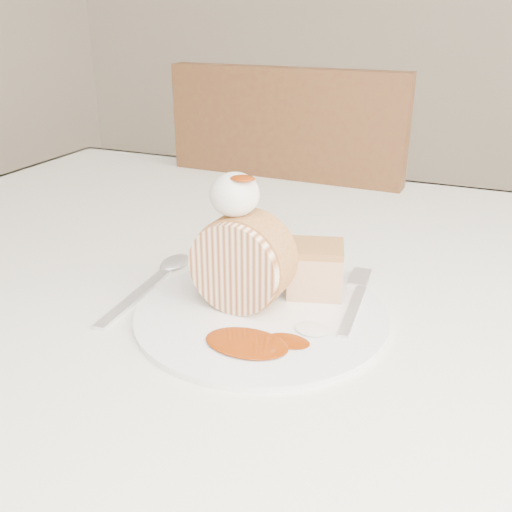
% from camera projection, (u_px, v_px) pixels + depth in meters
% --- Properties ---
extents(table, '(1.40, 0.90, 0.75)m').
position_uv_depth(table, '(322.00, 336.00, 0.72)').
color(table, silver).
rests_on(table, ground).
extents(chair_far, '(0.46, 0.46, 0.95)m').
position_uv_depth(chair_far, '(301.00, 256.00, 1.26)').
color(chair_far, brown).
rests_on(chair_far, ground).
extents(plate, '(0.32, 0.32, 0.01)m').
position_uv_depth(plate, '(261.00, 314.00, 0.59)').
color(plate, white).
rests_on(plate, table).
extents(roulade_slice, '(0.10, 0.06, 0.10)m').
position_uv_depth(roulade_slice, '(242.00, 262.00, 0.58)').
color(roulade_slice, beige).
rests_on(roulade_slice, plate).
extents(cake_chunk, '(0.07, 0.07, 0.05)m').
position_uv_depth(cake_chunk, '(315.00, 272.00, 0.62)').
color(cake_chunk, '#AE7E42').
rests_on(cake_chunk, plate).
extents(whipped_cream, '(0.05, 0.05, 0.04)m').
position_uv_depth(whipped_cream, '(235.00, 194.00, 0.56)').
color(whipped_cream, silver).
rests_on(whipped_cream, roulade_slice).
extents(caramel_drizzle, '(0.02, 0.02, 0.01)m').
position_uv_depth(caramel_drizzle, '(242.00, 173.00, 0.54)').
color(caramel_drizzle, '#7C2905').
rests_on(caramel_drizzle, whipped_cream).
extents(caramel_pool, '(0.09, 0.07, 0.00)m').
position_uv_depth(caramel_pool, '(247.00, 343.00, 0.53)').
color(caramel_pool, '#7C2905').
rests_on(caramel_pool, plate).
extents(fork, '(0.03, 0.15, 0.00)m').
position_uv_depth(fork, '(353.00, 310.00, 0.58)').
color(fork, silver).
rests_on(fork, plate).
extents(spoon, '(0.04, 0.18, 0.00)m').
position_uv_depth(spoon, '(136.00, 297.00, 0.62)').
color(spoon, silver).
rests_on(spoon, table).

